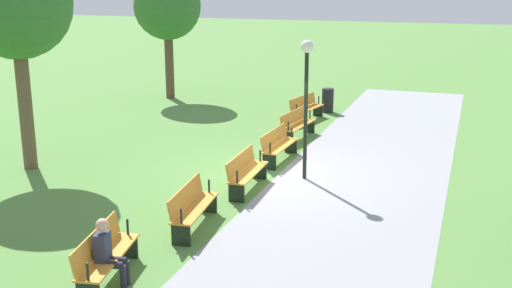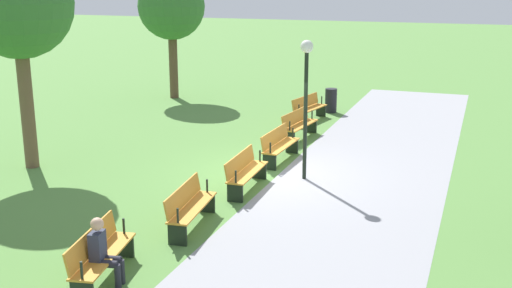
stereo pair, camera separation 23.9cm
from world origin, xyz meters
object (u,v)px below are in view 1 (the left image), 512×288
Objects in this scene: bench_1 at (297,124)px; bench_5 at (105,254)px; person_seated at (108,251)px; lamp_post at (306,82)px; trash_bin at (328,100)px; bench_3 at (246,171)px; bench_4 at (192,206)px; bench_0 at (306,107)px; tree_2 at (167,7)px; tree_0 at (16,5)px; bench_2 at (278,144)px.

bench_1 is 10.53m from bench_5.
person_seated is 7.15m from lamp_post.
trash_bin reaches higher than bench_1.
person_seated reaches higher than trash_bin.
bench_4 is (2.64, -0.20, 0.00)m from bench_3.
tree_2 reaches higher than bench_0.
lamp_post is (-6.57, 1.73, 2.03)m from bench_5.
bench_0 is at bearing -164.44° from bench_1.
bench_5 is at bearing -14.78° from lamp_post.
bench_3 is at bearing -40.29° from lamp_post.
lamp_post is 8.62m from trash_bin.
bench_5 is at bearing 47.90° from tree_0.
lamp_post reaches higher than bench_2.
bench_4 is (10.52, 0.41, 0.00)m from bench_0.
tree_2 is (-15.64, -6.81, 3.19)m from person_seated.
tree_2 is (-10.48, -1.09, -0.51)m from tree_0.
person_seated reaches higher than bench_2.
bench_2 is 0.37× the size of tree_2.
trash_bin is at bearing 173.26° from bench_4.
bench_1 and bench_5 have the same top height.
tree_0 is (8.13, -5.54, 3.85)m from bench_0.
bench_5 is at bearing 11.14° from bench_0.
bench_4 is 1.65× the size of person_seated.
bench_3 is 5.28m from bench_5.
tree_2 is 7.84m from trash_bin.
tree_0 reaches higher than lamp_post.
bench_5 is at bearing -142.01° from person_seated.
bench_0 is at bearing -177.79° from bench_3.
tree_0 is (-5.16, -5.72, 3.70)m from person_seated.
bench_2 and bench_5 have the same top height.
person_seated is at bearing 23.52° from tree_2.
bench_3 is at bearing 92.25° from tree_0.
bench_5 is (13.14, 0.00, 0.00)m from bench_0.
tree_2 reaches higher than bench_1.
tree_0 is at bearing -62.65° from bench_2.
tree_0 reaches higher than bench_3.
person_seated is (8.04, -0.43, 0.16)m from bench_2.
bench_4 is 0.56× the size of lamp_post.
lamp_post is (1.32, 1.12, 2.03)m from bench_2.
tree_0 is 1.10× the size of tree_2.
trash_bin reaches higher than bench_2.
bench_0 is 10.53m from bench_4.
trash_bin is (-12.23, 0.01, -0.02)m from bench_4.
tree_2 reaches higher than person_seated.
bench_5 is at bearing -2.21° from bench_2.
person_seated is at bearing -0.92° from trash_bin.
bench_4 is 12.23m from trash_bin.
tree_0 reaches higher than bench_4.
bench_1 is at bearing 54.82° from tree_2.
bench_0 is at bearing -165.22° from lamp_post.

